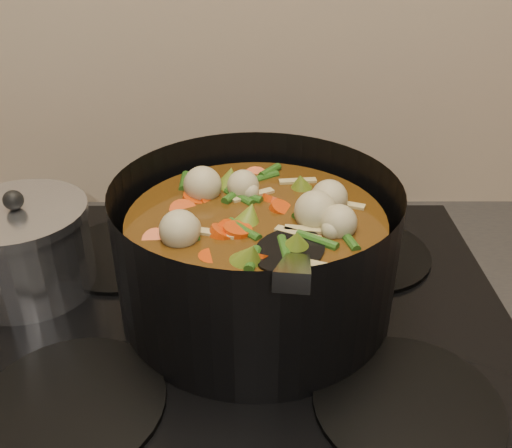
{
  "coord_description": "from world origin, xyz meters",
  "views": [
    {
      "loc": [
        0.01,
        1.42,
        1.35
      ],
      "look_at": [
        0.02,
        1.96,
        1.04
      ],
      "focal_mm": 40.0,
      "sensor_mm": 36.0,
      "label": 1
    }
  ],
  "objects": [
    {
      "name": "stovetop",
      "position": [
        0.0,
        1.93,
        0.92
      ],
      "size": [
        0.62,
        0.54,
        0.03
      ],
      "color": "black",
      "rests_on": "counter"
    },
    {
      "name": "stockpot",
      "position": [
        0.02,
        1.96,
        1.0
      ],
      "size": [
        0.39,
        0.47,
        0.23
      ],
      "rotation": [
        0.0,
        0.0,
        -0.3
      ],
      "color": "black",
      "rests_on": "stovetop"
    },
    {
      "name": "saucepan",
      "position": [
        -0.26,
        1.99,
        0.98
      ],
      "size": [
        0.16,
        0.16,
        0.13
      ],
      "rotation": [
        0.0,
        0.0,
        -0.3
      ],
      "color": "silver",
      "rests_on": "stovetop"
    }
  ]
}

